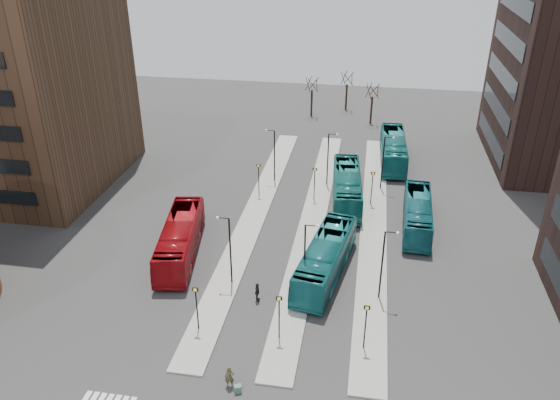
% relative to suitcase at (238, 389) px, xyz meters
% --- Properties ---
extents(island_left, '(2.50, 45.00, 0.15)m').
position_rel_suitcase_xyz_m(island_left, '(-3.84, 23.29, -0.20)').
color(island_left, gray).
rests_on(island_left, ground).
extents(island_mid, '(2.50, 45.00, 0.15)m').
position_rel_suitcase_xyz_m(island_mid, '(2.16, 23.29, -0.20)').
color(island_mid, gray).
rests_on(island_mid, ground).
extents(island_right, '(2.50, 45.00, 0.15)m').
position_rel_suitcase_xyz_m(island_right, '(8.16, 23.29, -0.20)').
color(island_right, gray).
rests_on(island_right, ground).
extents(suitcase, '(0.54, 0.50, 0.55)m').
position_rel_suitcase_xyz_m(suitcase, '(0.00, 0.00, 0.00)').
color(suitcase, navy).
rests_on(suitcase, ground).
extents(red_bus, '(4.62, 12.11, 3.29)m').
position_rel_suitcase_xyz_m(red_bus, '(-8.78, 14.79, 1.37)').
color(red_bus, maroon).
rests_on(red_bus, ground).
extents(teal_bus_a, '(4.67, 12.04, 3.27)m').
position_rel_suitcase_xyz_m(teal_bus_a, '(4.22, 13.85, 1.36)').
color(teal_bus_a, '#16696E').
rests_on(teal_bus_a, ground).
extents(teal_bus_b, '(3.75, 12.16, 3.33)m').
position_rel_suitcase_xyz_m(teal_bus_b, '(5.17, 27.79, 1.39)').
color(teal_bus_b, '#146766').
rests_on(teal_bus_b, ground).
extents(teal_bus_c, '(2.99, 10.85, 2.99)m').
position_rel_suitcase_xyz_m(teal_bus_c, '(12.23, 23.27, 1.22)').
color(teal_bus_c, '#155E6B').
rests_on(teal_bus_c, ground).
extents(teal_bus_d, '(3.15, 12.20, 3.38)m').
position_rel_suitcase_xyz_m(teal_bus_d, '(10.13, 39.22, 1.41)').
color(teal_bus_d, '#15686D').
rests_on(teal_bus_d, ground).
extents(traveller, '(0.66, 0.48, 1.68)m').
position_rel_suitcase_xyz_m(traveller, '(-0.62, 0.37, 0.56)').
color(traveller, '#454329').
rests_on(traveller, ground).
extents(commuter_a, '(0.81, 0.66, 1.53)m').
position_rel_suitcase_xyz_m(commuter_a, '(-8.59, 9.47, 0.49)').
color(commuter_a, black).
rests_on(commuter_a, ground).
extents(commuter_b, '(0.41, 0.96, 1.62)m').
position_rel_suitcase_xyz_m(commuter_b, '(-0.69, 9.41, 0.54)').
color(commuter_b, black).
rests_on(commuter_b, ground).
extents(commuter_c, '(1.05, 1.20, 1.62)m').
position_rel_suitcase_xyz_m(commuter_c, '(4.79, 10.37, 0.53)').
color(commuter_c, black).
rests_on(commuter_c, ground).
extents(sign_poles, '(12.45, 22.12, 3.65)m').
position_rel_suitcase_xyz_m(sign_poles, '(1.76, 16.29, 2.13)').
color(sign_poles, black).
rests_on(sign_poles, ground).
extents(lamp_posts, '(14.04, 20.24, 6.12)m').
position_rel_suitcase_xyz_m(lamp_posts, '(2.80, 21.29, 3.30)').
color(lamp_posts, black).
rests_on(lamp_posts, ground).
extents(bare_trees, '(10.97, 8.14, 5.90)m').
position_rel_suitcase_xyz_m(bare_trees, '(2.83, 55.96, 2.45)').
color(bare_trees, black).
rests_on(bare_trees, ground).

